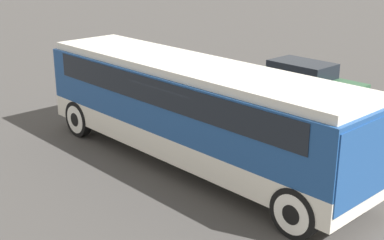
{
  "coord_description": "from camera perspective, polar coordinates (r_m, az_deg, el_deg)",
  "views": [
    {
      "loc": [
        10.39,
        -9.7,
        6.14
      ],
      "look_at": [
        0.0,
        0.0,
        1.34
      ],
      "focal_mm": 50.0,
      "sensor_mm": 36.0,
      "label": 1
    }
  ],
  "objects": [
    {
      "name": "parked_car_near",
      "position": [
        22.02,
        11.87,
        4.07
      ],
      "size": [
        4.78,
        1.78,
        1.51
      ],
      "color": "#2D5638",
      "rests_on": "ground_plane"
    },
    {
      "name": "ground_plane",
      "position": [
        15.48,
        0.0,
        -4.7
      ],
      "size": [
        120.0,
        120.0,
        0.0
      ],
      "primitive_type": "plane",
      "color": "#423F3D"
    },
    {
      "name": "tour_bus",
      "position": [
        14.79,
        0.25,
        1.65
      ],
      "size": [
        10.78,
        2.54,
        2.98
      ],
      "color": "silver",
      "rests_on": "ground_plane"
    }
  ]
}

